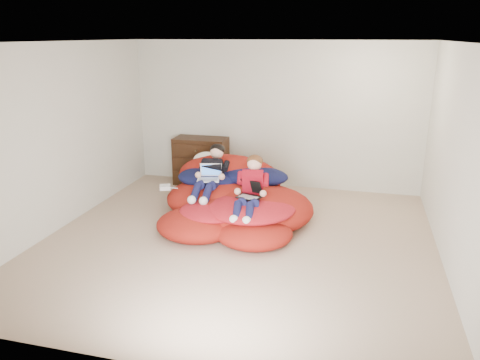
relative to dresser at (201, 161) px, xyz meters
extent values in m
cube|color=tan|center=(1.27, -2.25, -0.54)|extent=(5.10, 5.10, 0.25)
cube|color=beige|center=(1.27, 0.26, 0.83)|extent=(5.10, 0.02, 2.50)
cube|color=beige|center=(1.27, -4.76, 0.83)|extent=(5.10, 0.02, 2.50)
cube|color=beige|center=(-1.24, -2.25, 0.83)|extent=(0.02, 5.10, 2.50)
cube|color=beige|center=(3.78, -2.25, 0.83)|extent=(0.02, 5.10, 2.50)
cube|color=white|center=(1.27, -2.25, 2.09)|extent=(5.10, 5.10, 0.02)
cube|color=black|center=(0.00, 0.01, 0.00)|extent=(0.94, 0.48, 0.84)
cube|color=black|center=(0.00, -0.24, -0.25)|extent=(0.84, 0.03, 0.20)
cylinder|color=#4C3F26|center=(0.00, -0.26, -0.25)|extent=(0.03, 0.06, 0.03)
cube|color=black|center=(0.00, -0.24, 0.00)|extent=(0.84, 0.03, 0.20)
cylinder|color=#4C3F26|center=(0.00, -0.26, 0.00)|extent=(0.03, 0.06, 0.03)
cube|color=black|center=(0.00, -0.24, 0.25)|extent=(0.84, 0.03, 0.20)
cylinder|color=#4C3F26|center=(0.00, -0.26, 0.25)|extent=(0.03, 0.06, 0.03)
ellipsoid|color=#AC1D13|center=(0.70, -1.31, -0.20)|extent=(1.51, 1.36, 0.54)
ellipsoid|color=#AC1D13|center=(1.39, -1.50, -0.22)|extent=(1.57, 1.53, 0.57)
ellipsoid|color=#AC1D13|center=(1.05, -1.81, -0.24)|extent=(1.46, 1.17, 0.47)
ellipsoid|color=#AC1D13|center=(0.69, -2.15, -0.28)|extent=(1.12, 1.02, 0.37)
ellipsoid|color=#AC1D13|center=(1.47, -2.21, -0.29)|extent=(1.02, 0.93, 0.33)
ellipsoid|color=#AC1D13|center=(0.75, -0.79, -0.02)|extent=(1.69, 0.75, 0.75)
ellipsoid|color=#121642|center=(0.53, -1.09, 0.06)|extent=(1.01, 0.83, 0.26)
ellipsoid|color=#121642|center=(1.20, -0.99, 0.10)|extent=(1.05, 0.74, 0.25)
ellipsoid|color=red|center=(1.36, -1.85, -0.08)|extent=(1.22, 1.22, 0.22)
ellipsoid|color=red|center=(0.87, -2.02, -0.12)|extent=(0.92, 0.83, 0.17)
ellipsoid|color=white|center=(0.36, -0.70, 0.20)|extent=(0.48, 0.31, 0.31)
cube|color=black|center=(0.64, -1.23, 0.22)|extent=(0.32, 0.42, 0.42)
sphere|color=#E6A98C|center=(0.64, -1.08, 0.46)|extent=(0.20, 0.20, 0.20)
ellipsoid|color=black|center=(0.64, -1.06, 0.50)|extent=(0.23, 0.21, 0.17)
cylinder|color=#12143A|center=(0.56, -1.53, 0.09)|extent=(0.16, 0.34, 0.18)
cylinder|color=#12143A|center=(0.56, -1.82, 0.06)|extent=(0.14, 0.33, 0.21)
sphere|color=white|center=(0.56, -1.99, 0.00)|extent=(0.12, 0.12, 0.12)
cylinder|color=#12143A|center=(0.72, -1.53, 0.09)|extent=(0.16, 0.34, 0.18)
cylinder|color=#12143A|center=(0.72, -1.82, 0.06)|extent=(0.14, 0.33, 0.21)
sphere|color=white|center=(0.72, -1.99, 0.00)|extent=(0.12, 0.12, 0.12)
cube|color=#AB0F1F|center=(1.34, -1.70, 0.19)|extent=(0.33, 0.35, 0.45)
sphere|color=#E6A98C|center=(1.34, -1.61, 0.47)|extent=(0.20, 0.20, 0.20)
ellipsoid|color=#532F16|center=(1.34, -1.58, 0.50)|extent=(0.22, 0.21, 0.17)
cylinder|color=#12143A|center=(1.26, -1.94, 0.03)|extent=(0.18, 0.34, 0.18)
cylinder|color=#12143A|center=(1.26, -2.23, 0.00)|extent=(0.16, 0.33, 0.21)
sphere|color=white|center=(1.26, -2.39, -0.06)|extent=(0.12, 0.12, 0.12)
cylinder|color=#12143A|center=(1.43, -1.94, 0.03)|extent=(0.18, 0.34, 0.18)
cylinder|color=#12143A|center=(1.43, -2.23, 0.00)|extent=(0.16, 0.33, 0.21)
sphere|color=white|center=(1.43, -2.39, -0.06)|extent=(0.12, 0.12, 0.12)
cube|color=white|center=(0.64, -1.52, 0.15)|extent=(0.36, 0.29, 0.01)
cube|color=gray|center=(0.64, -1.53, 0.16)|extent=(0.29, 0.18, 0.00)
cube|color=white|center=(0.64, -1.37, 0.26)|extent=(0.33, 0.15, 0.21)
cube|color=#3B72C9|center=(0.64, -1.38, 0.27)|extent=(0.28, 0.12, 0.17)
cube|color=black|center=(1.34, -1.92, 0.09)|extent=(0.35, 0.29, 0.01)
cube|color=gray|center=(1.34, -1.94, 0.10)|extent=(0.28, 0.19, 0.00)
cube|color=black|center=(1.34, -1.77, 0.19)|extent=(0.32, 0.19, 0.19)
cube|color=teal|center=(1.34, -1.78, 0.20)|extent=(0.28, 0.15, 0.16)
cube|color=white|center=(-0.02, -1.56, 0.00)|extent=(0.21, 0.21, 0.06)
camera|label=1|loc=(2.71, -7.64, 2.16)|focal=35.00mm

